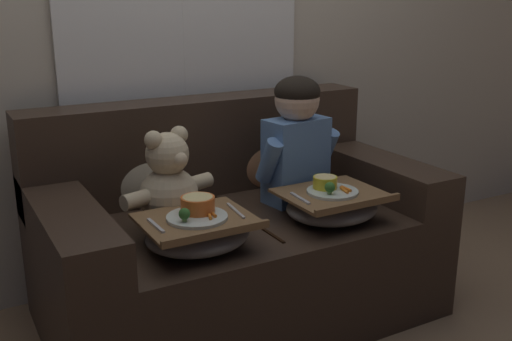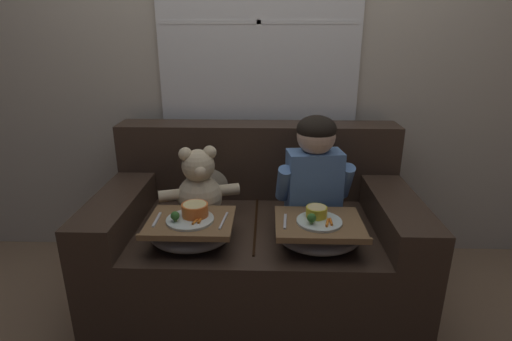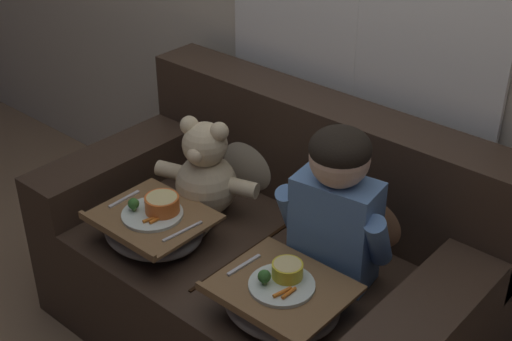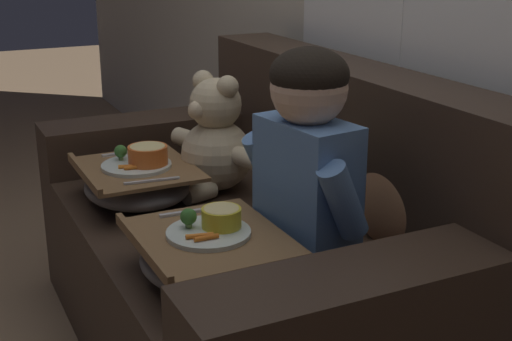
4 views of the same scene
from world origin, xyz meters
The scene contains 9 objects.
ground_plane centered at (0.00, 0.00, 0.00)m, with size 14.00×14.00×0.00m, color #8E7051.
wall_back_with_window centered at (0.00, 0.57, 1.31)m, with size 8.00×0.08×2.60m.
couch centered at (0.00, 0.06, 0.34)m, with size 1.65×0.96×0.92m.
throw_pillow_behind_child centered at (0.30, 0.30, 0.63)m, with size 0.34×0.16×0.35m.
throw_pillow_behind_teddy centered at (-0.30, 0.30, 0.63)m, with size 0.34×0.17×0.36m.
child_figure centered at (0.30, 0.02, 0.78)m, with size 0.41×0.22×0.56m.
teddy_bear centered at (-0.30, 0.02, 0.64)m, with size 0.43×0.31×0.40m.
lap_tray_child centered at (0.30, -0.25, 0.54)m, with size 0.41×0.36×0.18m.
lap_tray_teddy centered at (-0.30, -0.25, 0.54)m, with size 0.40×0.35×0.19m.
Camera 1 is at (-1.11, -2.13, 1.37)m, focal length 42.00 mm.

